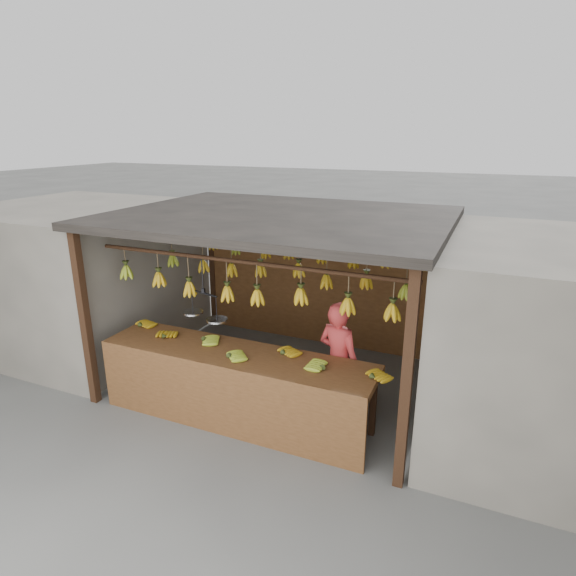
% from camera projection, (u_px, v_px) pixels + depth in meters
% --- Properties ---
extents(ground, '(80.00, 80.00, 0.00)m').
position_uv_depth(ground, '(280.00, 379.00, 6.94)').
color(ground, '#5B5B57').
extents(stall, '(4.30, 3.30, 2.40)m').
position_uv_depth(stall, '(289.00, 241.00, 6.62)').
color(stall, black).
rests_on(stall, ground).
extents(neighbor_left, '(3.00, 3.00, 2.30)m').
position_uv_depth(neighbor_left, '(82.00, 275.00, 7.95)').
color(neighbor_left, slate).
rests_on(neighbor_left, ground).
extents(counter, '(3.51, 0.78, 0.96)m').
position_uv_depth(counter, '(232.00, 372.00, 5.68)').
color(counter, brown).
rests_on(counter, ground).
extents(hanging_bananas, '(3.61, 2.25, 0.39)m').
position_uv_depth(hanging_bananas, '(279.00, 272.00, 6.44)').
color(hanging_bananas, '#92A523').
rests_on(hanging_bananas, ground).
extents(balance_scale, '(0.66, 0.35, 0.76)m').
position_uv_depth(balance_scale, '(205.00, 313.00, 5.88)').
color(balance_scale, black).
rests_on(balance_scale, ground).
extents(vendor, '(0.65, 0.53, 1.54)m').
position_uv_depth(vendor, '(338.00, 362.00, 5.78)').
color(vendor, '#BF3333').
rests_on(vendor, ground).
extents(bag_bundles, '(0.08, 0.26, 1.26)m').
position_uv_depth(bag_bundles, '(437.00, 303.00, 7.07)').
color(bag_bundles, '#199926').
rests_on(bag_bundles, ground).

